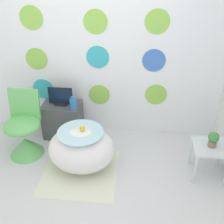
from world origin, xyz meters
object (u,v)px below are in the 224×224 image
(tv, at_px, (60,97))
(chair, at_px, (24,135))
(vase, at_px, (73,104))
(bathtub, at_px, (82,149))
(potted_plant_left, at_px, (213,139))

(tv, bearing_deg, chair, -128.80)
(chair, height_order, vase, chair)
(chair, distance_m, tv, 0.71)
(chair, relative_size, vase, 4.68)
(bathtub, xyz_separation_m, potted_plant_left, (1.54, 0.03, 0.25))
(bathtub, xyz_separation_m, tv, (-0.42, 0.68, 0.35))
(vase, xyz_separation_m, potted_plant_left, (1.76, -0.53, -0.07))
(bathtub, relative_size, vase, 4.41)
(chair, xyz_separation_m, potted_plant_left, (2.35, -0.16, 0.24))
(chair, distance_m, vase, 0.77)
(tv, bearing_deg, bathtub, -58.01)
(bathtub, height_order, chair, chair)
(bathtub, distance_m, potted_plant_left, 1.56)
(chair, bearing_deg, potted_plant_left, -3.81)
(bathtub, distance_m, chair, 0.83)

